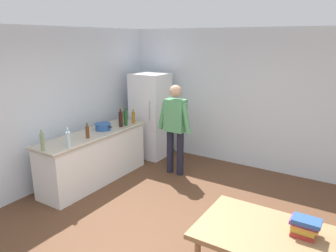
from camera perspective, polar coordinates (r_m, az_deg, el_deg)
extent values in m
plane|color=brown|center=(4.37, -0.66, -19.52)|extent=(14.00, 14.00, 0.00)
cube|color=silver|center=(6.41, 14.04, 4.66)|extent=(6.40, 0.12, 2.70)
cube|color=silver|center=(5.68, -22.17, 2.60)|extent=(0.12, 5.60, 2.70)
cube|color=white|center=(5.86, -13.02, -5.67)|extent=(0.60, 2.12, 0.86)
cube|color=#B2A893|center=(5.71, -13.29, -1.45)|extent=(0.64, 2.20, 0.04)
cube|color=white|center=(6.82, -3.16, 1.87)|extent=(0.70, 0.64, 1.80)
cylinder|color=#B2B2B7|center=(6.38, -3.34, 2.75)|extent=(0.02, 0.02, 0.40)
cylinder|color=#1E1E2D|center=(6.08, 0.39, -4.57)|extent=(0.13, 0.13, 0.84)
cylinder|color=#1E1E2D|center=(5.97, 2.19, -4.96)|extent=(0.13, 0.13, 0.84)
cube|color=#519960|center=(5.81, 1.33, 1.91)|extent=(0.38, 0.22, 0.60)
sphere|color=tan|center=(5.72, 1.35, 6.29)|extent=(0.22, 0.22, 0.22)
cylinder|color=#519960|center=(5.91, -0.95, 1.95)|extent=(0.20, 0.09, 0.55)
cylinder|color=#519960|center=(5.66, 3.29, 1.31)|extent=(0.20, 0.09, 0.55)
cube|color=#9E754C|center=(3.28, 18.28, -18.25)|extent=(1.40, 0.90, 0.05)
cylinder|color=#9E754C|center=(3.91, 10.18, -18.26)|extent=(0.06, 0.06, 0.70)
cylinder|color=#285193|center=(5.87, -11.59, -0.10)|extent=(0.28, 0.28, 0.12)
cube|color=black|center=(5.98, -12.78, 0.32)|extent=(0.06, 0.03, 0.02)
cube|color=black|center=(5.75, -10.37, -0.15)|extent=(0.06, 0.03, 0.02)
cylinder|color=tan|center=(6.37, -8.40, 1.37)|extent=(0.11, 0.11, 0.14)
cylinder|color=olive|center=(6.33, -8.29, 2.59)|extent=(0.02, 0.05, 0.22)
cylinder|color=olive|center=(6.32, -8.37, 2.57)|extent=(0.02, 0.04, 0.22)
cylinder|color=#5B3314|center=(5.43, -14.27, -1.09)|extent=(0.06, 0.06, 0.20)
cylinder|color=#5B3314|center=(5.40, -14.36, 0.24)|extent=(0.02, 0.02, 0.06)
cylinder|color=#1E5123|center=(6.07, -7.63, 1.40)|extent=(0.08, 0.08, 0.28)
cylinder|color=#1E5123|center=(6.04, -7.69, 2.97)|extent=(0.03, 0.03, 0.06)
cylinder|color=black|center=(5.99, -8.48, 1.17)|extent=(0.08, 0.08, 0.28)
cylinder|color=black|center=(5.95, -8.55, 2.75)|extent=(0.03, 0.03, 0.06)
cylinder|color=silver|center=(5.05, -17.44, -2.33)|extent=(0.07, 0.07, 0.24)
cylinder|color=silver|center=(5.01, -17.58, -0.70)|extent=(0.03, 0.03, 0.06)
cylinder|color=#996619|center=(6.22, -6.23, 1.49)|extent=(0.06, 0.06, 0.22)
cylinder|color=#996619|center=(6.18, -6.27, 2.74)|extent=(0.03, 0.03, 0.06)
cylinder|color=gray|center=(5.02, -21.63, -2.71)|extent=(0.06, 0.06, 0.26)
cylinder|color=gray|center=(4.98, -21.81, -0.96)|extent=(0.02, 0.02, 0.06)
cube|color=#B22D28|center=(3.33, 23.05, -17.30)|extent=(0.20, 0.18, 0.04)
cube|color=gold|center=(3.33, 23.16, -16.65)|extent=(0.21, 0.16, 0.04)
cube|color=orange|center=(3.31, 23.45, -16.14)|extent=(0.23, 0.17, 0.03)
cube|color=#753D7F|center=(3.30, 23.25, -15.55)|extent=(0.24, 0.17, 0.04)
cube|color=#284C8E|center=(3.25, 23.66, -15.34)|extent=(0.25, 0.17, 0.04)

